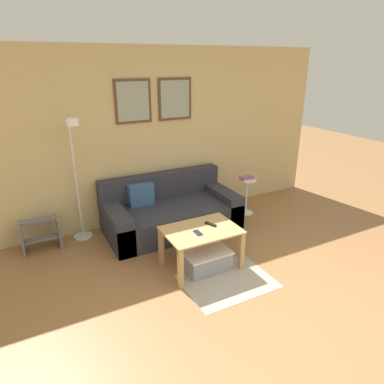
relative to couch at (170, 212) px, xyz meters
The scene contains 12 objects.
ground_plane 2.52m from the couch, 87.70° to the right, with size 16.00×16.00×0.00m, color olive.
wall_back 1.15m from the couch, 78.84° to the left, with size 5.60×0.09×2.55m.
area_rug 1.53m from the couch, 88.77° to the right, with size 1.00×0.77×0.01m, color #A39989.
couch is the anchor object (origin of this frame).
coffee_table 1.11m from the couch, 94.40° to the right, with size 0.88×0.61×0.50m.
storage_bin 1.15m from the couch, 92.70° to the right, with size 0.55×0.45×0.24m.
floor_lamp 1.43m from the couch, behind, with size 0.26×0.51×1.72m.
side_table 1.31m from the couch, ahead, with size 0.29×0.29×0.59m.
book_stack 1.33m from the couch, ahead, with size 0.24×0.15×0.05m.
remote_control 1.08m from the couch, 86.07° to the right, with size 0.04×0.15×0.02m, color black.
cell_phone 1.20m from the couch, 98.01° to the right, with size 0.07×0.14×0.01m, color #1E2338.
step_stool 1.77m from the couch, behind, with size 0.48×0.29×0.41m.
Camera 1 is at (-1.93, -1.71, 2.35)m, focal length 32.00 mm.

